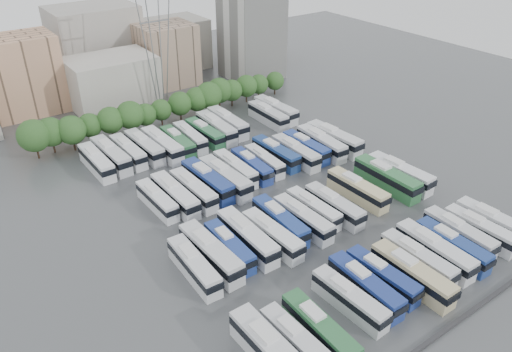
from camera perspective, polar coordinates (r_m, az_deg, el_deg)
ground at (r=84.86m, az=3.36°, el=-3.41°), size 220.00×220.00×0.00m
parapet at (r=68.35m, az=21.55°, el=-15.55°), size 56.00×0.50×0.50m
tree_line at (r=113.84m, az=-10.94°, el=7.69°), size 65.31×7.77×8.17m
city_buildings at (r=137.48m, az=-18.64°, el=12.15°), size 102.00×35.00×20.00m
apartment_tower at (r=141.63m, az=-0.50°, el=16.34°), size 14.00×14.00×26.00m
electricity_pylon at (r=118.03m, az=-11.44°, el=15.78°), size 9.00×6.91×33.83m
bus_r0_s1 at (r=60.29m, az=4.77°, el=-18.43°), size 2.83×11.45×3.57m
bus_r0_s2 at (r=61.75m, az=7.33°, el=-16.98°), size 2.90×12.02×3.75m
bus_r0_s4 at (r=65.94m, az=10.65°, el=-13.65°), size 3.02×11.60×3.61m
bus_r0_s5 at (r=68.01m, az=12.36°, el=-12.16°), size 2.97×12.09×3.77m
bus_r0_s6 at (r=70.14m, az=14.23°, el=-11.01°), size 2.93×11.46×3.57m
bus_r0_s7 at (r=71.18m, az=17.41°, el=-10.64°), size 2.80×12.75×4.00m
bus_r0_s8 at (r=74.15m, az=18.00°, el=-9.01°), size 2.64×11.87×3.72m
bus_r0_s9 at (r=76.31m, az=19.74°, el=-8.00°), size 3.12×12.73×3.97m
bus_r0_s10 at (r=78.29m, az=21.53°, el=-7.42°), size 2.87×12.00×3.75m
bus_r0_s11 at (r=81.26m, az=22.20°, el=-6.08°), size 3.00×11.96×3.73m
bus_r0_s12 at (r=83.39m, az=24.25°, el=-5.61°), size 2.86×11.69×3.65m
bus_r0_s13 at (r=85.70m, az=25.52°, el=-4.85°), size 3.05×12.28×3.83m
bus_r1_s0 at (r=70.00m, az=-7.09°, el=-10.16°), size 3.05×12.01×3.74m
bus_r1_s1 at (r=71.63m, az=-5.19°, el=-8.72°), size 3.20×13.34×4.17m
bus_r1_s2 at (r=73.05m, az=-3.06°, el=-8.05°), size 2.86×11.31×3.52m
bus_r1_s3 at (r=74.35m, az=-0.98°, el=-6.96°), size 3.02×13.04×4.08m
bus_r1_s4 at (r=74.98m, az=1.88°, el=-6.75°), size 3.08×12.12×3.78m
bus_r1_s5 at (r=77.88m, az=2.78°, el=-5.15°), size 3.14×12.32×3.84m
bus_r1_s6 at (r=78.73m, az=5.38°, el=-4.87°), size 2.92×12.03×3.75m
bus_r1_s7 at (r=81.49m, az=6.58°, el=-3.71°), size 2.73×11.13×3.47m
bus_r1_s8 at (r=82.44m, az=8.93°, el=-3.36°), size 2.72×11.96×3.74m
bus_r1_s10 at (r=87.32m, az=11.52°, el=-1.50°), size 3.02×12.48×3.89m
bus_r1_s12 at (r=91.50m, az=14.72°, el=-0.21°), size 3.03×13.62×4.27m
bus_r1_s13 at (r=93.83m, az=16.13°, el=0.32°), size 3.52×13.28×4.13m
bus_r2_s1 at (r=84.64m, az=-11.22°, el=-2.71°), size 2.70×11.29×3.53m
bus_r2_s2 at (r=84.98m, az=-9.24°, el=-2.16°), size 2.94×12.85×4.02m
bus_r2_s3 at (r=86.16m, az=-7.16°, el=-1.57°), size 2.96×12.28×3.84m
bus_r2_s4 at (r=88.16m, az=-5.56°, el=-0.53°), size 3.36×13.48×4.20m
bus_r2_s5 at (r=88.85m, az=-3.58°, el=-0.18°), size 3.30×13.45×4.19m
bus_r2_s6 at (r=92.10m, az=-2.39°, el=0.86°), size 2.74×11.85×3.71m
bus_r2_s7 at (r=93.15m, az=-0.51°, el=1.21°), size 3.09×11.56×3.59m
bus_r2_s8 at (r=94.95m, az=0.96°, el=1.75°), size 2.83×10.96×3.41m
bus_r2_s9 at (r=97.34m, az=2.28°, el=2.63°), size 2.98×12.34×3.85m
bus_r2_s10 at (r=97.85m, az=4.55°, el=2.73°), size 2.86×12.53×3.92m
bus_r2_s11 at (r=100.22m, az=5.74°, el=3.32°), size 2.77×12.06×3.77m
bus_r2_s12 at (r=101.80m, az=7.47°, el=3.77°), size 3.56×13.31×4.14m
bus_r2_s13 at (r=103.87m, az=8.91°, el=4.26°), size 3.67×13.78×4.28m
bus_r3_s0 at (r=98.75m, az=-17.75°, el=1.56°), size 2.88×12.62×3.95m
bus_r3_s1 at (r=100.30m, az=-16.24°, el=2.34°), size 3.46×13.43×4.18m
bus_r3_s2 at (r=101.19m, az=-14.40°, el=2.76°), size 2.96×12.27×3.83m
bus_r3_s3 at (r=102.00m, az=-12.63°, el=3.29°), size 3.29×12.94×4.03m
bus_r3_s4 at (r=101.97m, az=-10.67°, el=3.55°), size 3.26×13.43×4.19m
bus_r3_s5 at (r=103.00m, az=-8.93°, el=3.87°), size 3.03×12.07×3.76m
bus_r3_s6 at (r=104.85m, az=-7.55°, el=4.44°), size 3.07×11.78×3.66m
bus_r3_s7 at (r=106.11m, az=-5.87°, el=4.91°), size 3.00×12.13×3.78m
bus_r3_s8 at (r=107.89m, az=-4.56°, el=5.53°), size 3.33×13.44×4.19m
bus_r3_s9 at (r=110.27m, az=-3.26°, el=6.14°), size 3.14×13.35×4.17m
bus_r3_s12 at (r=114.15m, az=1.39°, el=6.98°), size 2.96×12.60×3.94m
bus_r3_s13 at (r=116.83m, az=2.26°, el=7.58°), size 3.41×13.23×4.12m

